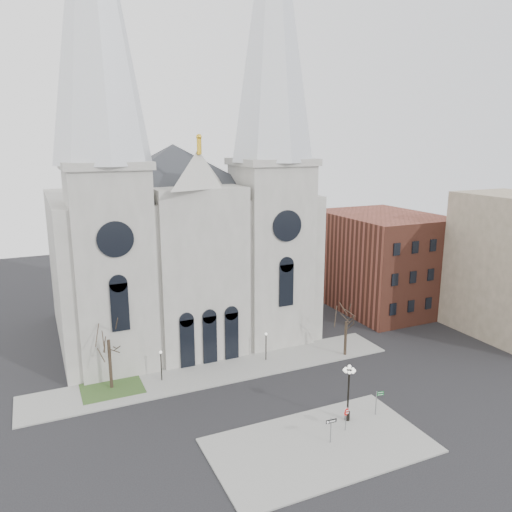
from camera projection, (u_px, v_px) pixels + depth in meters
name	position (u px, v px, depth m)	size (l,w,h in m)	color
ground	(261.00, 424.00, 44.06)	(160.00, 160.00, 0.00)	black
sidewalk_near	(320.00, 445.00, 40.82)	(18.00, 10.00, 0.14)	gray
sidewalk_far	(218.00, 372.00, 53.80)	(40.00, 6.00, 0.14)	gray
grass_patch	(112.00, 388.00, 50.26)	(6.00, 5.00, 0.18)	#2E491F
cathedral	(181.00, 191.00, 60.17)	(33.00, 26.66, 54.00)	#99978E
bg_building_brick	(381.00, 261.00, 74.08)	(14.00, 18.00, 14.00)	brown
tree_left	(108.00, 337.00, 49.02)	(3.20, 3.20, 7.50)	black
tree_right	(346.00, 319.00, 57.08)	(3.20, 3.20, 6.00)	black
ped_lamp_left	(161.00, 360.00, 51.32)	(0.32, 0.32, 3.26)	black
ped_lamp_right	(266.00, 342.00, 56.15)	(0.32, 0.32, 3.26)	black
stop_sign	(346.00, 414.00, 42.51)	(0.77, 0.08, 2.13)	slate
globe_lamp	(349.00, 386.00, 43.66)	(1.32, 1.32, 5.31)	black
one_way_sign	(331.00, 426.00, 40.77)	(0.97, 0.10, 2.22)	slate
street_name_sign	(377.00, 401.00, 45.00)	(0.74, 0.18, 2.32)	slate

